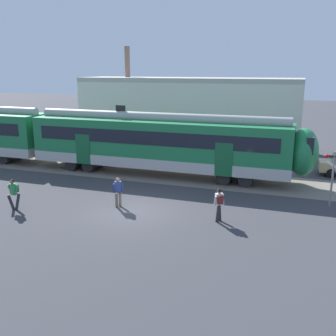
{
  "coord_description": "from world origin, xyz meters",
  "views": [
    {
      "loc": [
        8.07,
        -17.57,
        7.22
      ],
      "look_at": [
        0.83,
        3.29,
        1.6
      ],
      "focal_mm": 42.0,
      "sensor_mm": 36.0,
      "label": 1
    }
  ],
  "objects_px": {
    "commuter_train": "(52,136)",
    "pedestrian_navy": "(118,190)",
    "pedestrian_green": "(14,192)",
    "crossing_signal": "(333,170)",
    "pedestrian_white": "(219,202)"
  },
  "relations": [
    {
      "from": "commuter_train",
      "to": "pedestrian_navy",
      "type": "distance_m",
      "value": 11.36
    },
    {
      "from": "pedestrian_green",
      "to": "commuter_train",
      "type": "bearing_deg",
      "value": 113.53
    },
    {
      "from": "pedestrian_green",
      "to": "crossing_signal",
      "type": "xyz_separation_m",
      "value": [
        15.66,
        6.0,
        1.02
      ]
    },
    {
      "from": "commuter_train",
      "to": "pedestrian_navy",
      "type": "bearing_deg",
      "value": -37.9
    },
    {
      "from": "commuter_train",
      "to": "pedestrian_green",
      "type": "distance_m",
      "value": 10.01
    },
    {
      "from": "pedestrian_navy",
      "to": "crossing_signal",
      "type": "bearing_deg",
      "value": 19.68
    },
    {
      "from": "commuter_train",
      "to": "pedestrian_green",
      "type": "xyz_separation_m",
      "value": [
        3.96,
        -9.1,
        -1.26
      ]
    },
    {
      "from": "commuter_train",
      "to": "pedestrian_white",
      "type": "xyz_separation_m",
      "value": [
        14.42,
        -7.23,
        -1.26
      ]
    },
    {
      "from": "commuter_train",
      "to": "pedestrian_green",
      "type": "bearing_deg",
      "value": -66.47
    },
    {
      "from": "commuter_train",
      "to": "crossing_signal",
      "type": "xyz_separation_m",
      "value": [
        19.62,
        -3.1,
        -0.24
      ]
    },
    {
      "from": "pedestrian_green",
      "to": "pedestrian_white",
      "type": "height_order",
      "value": "same"
    },
    {
      "from": "crossing_signal",
      "to": "pedestrian_green",
      "type": "bearing_deg",
      "value": -159.04
    },
    {
      "from": "pedestrian_green",
      "to": "crossing_signal",
      "type": "height_order",
      "value": "crossing_signal"
    },
    {
      "from": "pedestrian_green",
      "to": "crossing_signal",
      "type": "bearing_deg",
      "value": 20.96
    },
    {
      "from": "pedestrian_green",
      "to": "pedestrian_white",
      "type": "xyz_separation_m",
      "value": [
        10.46,
        1.87,
        0.0
      ]
    }
  ]
}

